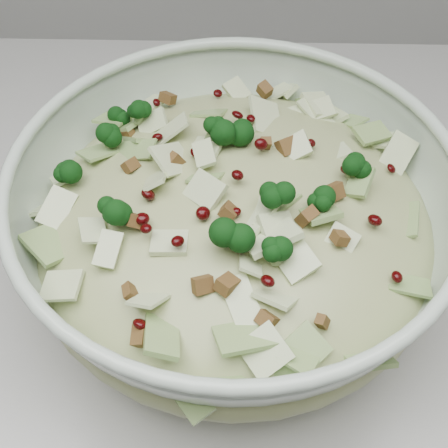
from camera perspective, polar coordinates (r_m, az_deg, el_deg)
counter at (r=1.01m, az=8.55°, el=-15.31°), size 3.60×0.60×0.90m
mixing_bowl at (r=0.50m, az=0.95°, el=-0.42°), size 0.42×0.42×0.14m
salad at (r=0.48m, az=0.99°, el=1.27°), size 0.35×0.35×0.14m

